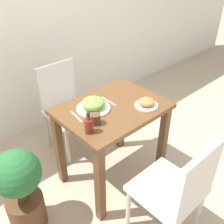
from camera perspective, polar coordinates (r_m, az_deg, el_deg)
The scene contains 12 objects.
ground_plane at distance 2.52m, azimuth -0.00°, elevation -13.61°, with size 16.00×16.00×0.00m, color tan.
wall_back at distance 2.80m, azimuth -18.35°, elevation 20.66°, with size 8.00×0.05×2.60m.
dining_table at distance 2.12m, azimuth -0.00°, elevation -2.37°, with size 0.82×0.63×0.76m.
chair_near at distance 1.81m, azimuth 14.15°, elevation -15.95°, with size 0.42×0.42×0.88m.
chair_far at distance 2.62m, azimuth -10.14°, elevation 1.82°, with size 0.42×0.42×0.88m.
food_plate at distance 1.99m, azimuth -4.13°, elevation 1.67°, with size 0.26×0.26×0.09m.
side_plate at distance 2.04m, azimuth 7.51°, elevation 1.96°, with size 0.18×0.18×0.07m.
drink_cup at distance 1.83m, azimuth -3.61°, elevation -1.54°, with size 0.07×0.07×0.08m.
sauce_bottle at distance 1.73m, azimuth -5.11°, elevation -2.80°, with size 0.06×0.06×0.16m.
fork_utensil at distance 1.93m, azimuth -7.77°, elevation -0.98°, with size 0.03×0.16×0.00m.
spoon_utensil at distance 2.10m, azimuth -0.70°, elevation 2.35°, with size 0.01×0.18×0.00m.
potted_plant_left at distance 2.00m, azimuth -19.27°, elevation -15.31°, with size 0.33×0.33×0.71m.
Camera 1 is at (-1.16, -1.27, 1.84)m, focal length 42.00 mm.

